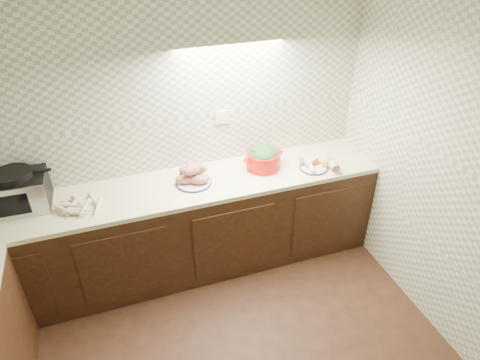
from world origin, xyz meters
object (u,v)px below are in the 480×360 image
object	(u,v)px
toaster_oven	(17,191)
onion_bowl	(187,173)
parsnip_pile	(81,204)
sweet_potato_plate	(193,175)
dutch_oven	(263,157)
veg_plate	(319,164)

from	to	relation	value
toaster_oven	onion_bowl	size ratio (longest dim) A/B	3.36
parsnip_pile	onion_bowl	size ratio (longest dim) A/B	2.77
toaster_oven	parsnip_pile	bearing A→B (deg)	-18.74
toaster_oven	onion_bowl	xyz separation A→B (m)	(1.29, 0.01, -0.11)
sweet_potato_plate	onion_bowl	bearing A→B (deg)	105.25
toaster_oven	dutch_oven	distance (m)	1.96
parsnip_pile	toaster_oven	bearing A→B (deg)	159.20
dutch_oven	veg_plate	world-z (taller)	dutch_oven
parsnip_pile	sweet_potato_plate	distance (m)	0.90
sweet_potato_plate	dutch_oven	bearing A→B (deg)	3.34
toaster_oven	veg_plate	xyz separation A→B (m)	(2.42, -0.24, -0.10)
parsnip_pile	veg_plate	size ratio (longest dim) A/B	1.12
toaster_oven	onion_bowl	bearing A→B (deg)	2.30
onion_bowl	veg_plate	world-z (taller)	veg_plate
toaster_oven	dutch_oven	bearing A→B (deg)	0.02
veg_plate	toaster_oven	bearing A→B (deg)	174.40
dutch_oven	toaster_oven	bearing A→B (deg)	166.53
toaster_oven	veg_plate	distance (m)	2.43
parsnip_pile	onion_bowl	distance (m)	0.88
toaster_oven	sweet_potato_plate	xyz separation A→B (m)	(1.32, -0.11, -0.07)
toaster_oven	veg_plate	world-z (taller)	toaster_oven
sweet_potato_plate	dutch_oven	size ratio (longest dim) A/B	0.83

